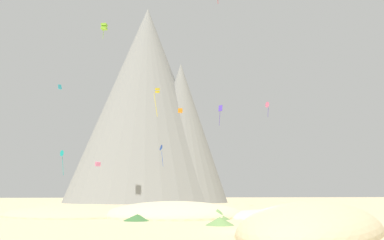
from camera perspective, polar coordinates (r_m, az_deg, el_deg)
ground_plane at (r=28.53m, az=8.71°, el=-15.87°), size 400.00×400.00×0.00m
dune_foreground_left at (r=45.47m, az=12.09°, el=-13.75°), size 17.33×17.36×1.70m
dune_foreground_right at (r=31.68m, az=17.29°, el=-14.99°), size 21.26×26.13×4.12m
dune_midground at (r=52.14m, az=-15.83°, el=-13.16°), size 23.97×24.73×2.53m
dune_back_low at (r=46.25m, az=-2.60°, el=-13.91°), size 16.91×16.25×3.45m
bush_near_right at (r=39.40m, az=-8.00°, el=-13.94°), size 3.83×3.83×0.64m
bush_far_right at (r=33.80m, az=4.09°, el=-14.54°), size 2.80×2.80×0.69m
bush_low_patch at (r=41.01m, az=3.81°, el=-13.60°), size 2.95×2.95×1.04m
bush_mid_center at (r=49.11m, az=-15.04°, el=-12.77°), size 1.45×1.45×1.05m
rock_massif at (r=118.03m, az=-5.83°, el=1.99°), size 55.20×52.29×60.34m
kite_pink_low at (r=87.10m, az=-13.62°, el=-6.28°), size 1.27×1.30×1.05m
kite_orange_mid at (r=79.05m, az=-1.73°, el=1.37°), size 0.98×0.98×0.84m
kite_teal_low at (r=83.35m, az=-18.45°, el=-4.80°), size 1.07×1.04×5.05m
kite_indigo_mid at (r=88.55m, az=4.16°, el=1.45°), size 0.99×1.08×4.78m
kite_lime_high at (r=91.17m, az=-12.74°, el=13.17°), size 1.46×1.49×3.52m
kite_cyan_mid at (r=78.03m, az=-18.78°, el=4.61°), size 0.60×1.04×1.05m
kite_yellow_mid at (r=70.38m, az=-5.10°, el=4.19°), size 1.08×0.92×5.36m
kite_blue_low at (r=85.33m, az=-4.45°, el=-4.14°), size 1.21×1.58×4.75m
kite_rainbow_mid at (r=88.67m, az=10.99°, el=2.16°), size 0.62×1.29×3.48m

